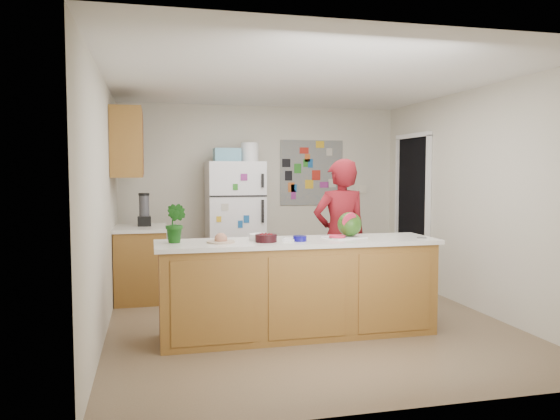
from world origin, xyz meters
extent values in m
cube|color=brown|center=(0.00, 0.00, -0.01)|extent=(4.00, 4.50, 0.02)
cube|color=beige|center=(0.00, 2.26, 1.25)|extent=(4.00, 0.02, 2.50)
cube|color=beige|center=(-2.01, 0.00, 1.25)|extent=(0.02, 4.50, 2.50)
cube|color=beige|center=(2.01, 0.00, 1.25)|extent=(0.02, 4.50, 2.50)
cube|color=white|center=(0.00, 0.00, 2.51)|extent=(4.00, 4.50, 0.02)
cube|color=black|center=(1.99, 1.45, 1.02)|extent=(0.03, 0.85, 2.04)
cube|color=brown|center=(-0.20, -0.50, 0.44)|extent=(2.60, 0.62, 0.88)
cube|color=silver|center=(-0.20, -0.50, 0.90)|extent=(2.68, 0.70, 0.04)
cube|color=brown|center=(-1.69, 1.35, 0.43)|extent=(0.60, 0.80, 0.86)
cube|color=silver|center=(-1.69, 1.35, 0.88)|extent=(0.64, 0.84, 0.04)
cube|color=brown|center=(-1.82, 1.30, 1.90)|extent=(0.35, 1.00, 0.80)
cube|color=silver|center=(-0.45, 1.88, 0.85)|extent=(0.75, 0.70, 1.70)
cube|color=#5999B2|center=(-0.55, 1.88, 1.79)|extent=(0.35, 0.28, 0.18)
cube|color=slate|center=(0.75, 2.24, 1.55)|extent=(0.95, 0.01, 0.95)
imported|color=maroon|center=(0.46, 0.16, 0.85)|extent=(0.65, 0.45, 1.71)
cylinder|color=black|center=(-1.64, 1.41, 1.09)|extent=(0.12, 0.12, 0.38)
cube|color=white|center=(0.28, -0.45, 0.93)|extent=(0.43, 0.38, 0.01)
sphere|color=#235D19|center=(0.34, -0.43, 1.05)|extent=(0.24, 0.24, 0.24)
cylinder|color=red|center=(0.19, -0.50, 0.94)|extent=(0.16, 0.16, 0.02)
cylinder|color=black|center=(-0.53, -0.57, 0.96)|extent=(0.26, 0.26, 0.07)
cylinder|color=white|center=(-0.56, -0.43, 0.95)|extent=(0.23, 0.23, 0.06)
cylinder|color=#0C086B|center=(-0.21, -0.59, 0.95)|extent=(0.14, 0.14, 0.05)
cylinder|color=beige|center=(-0.94, -0.52, 0.93)|extent=(0.30, 0.30, 0.02)
cube|color=silver|center=(-0.26, -0.53, 0.93)|extent=(0.23, 0.22, 0.02)
cube|color=slate|center=(1.00, -0.66, 0.93)|extent=(0.09, 0.06, 0.01)
imported|color=#0F3E13|center=(-1.34, -0.45, 1.10)|extent=(0.26, 0.25, 0.36)
camera|label=1|loc=(-1.56, -5.46, 1.57)|focal=35.00mm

